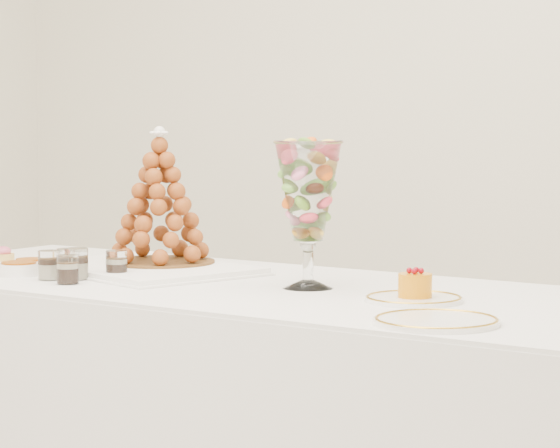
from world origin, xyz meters
The scene contains 15 objects.
buffet_table centered at (-0.13, 0.40, 0.39)m, with size 2.06×0.89×0.77m.
lace_tray centered at (-0.46, 0.46, 0.78)m, with size 0.54×0.40×0.02m, color white.
macaron_vase centered at (0.07, 0.41, 1.00)m, with size 0.16×0.16×0.35m.
cake_plate centered at (0.38, 0.35, 0.78)m, with size 0.22×0.22×0.01m, color white.
spare_plate centered at (0.55, 0.10, 0.78)m, with size 0.25×0.25×0.01m, color white.
pink_tart centered at (-0.95, 0.44, 0.79)m, with size 0.06×0.06×0.04m.
verrine_a centered at (-0.55, 0.26, 0.81)m, with size 0.05×0.05×0.07m, color white.
verrine_b centered at (-0.50, 0.24, 0.81)m, with size 0.06×0.06×0.08m, color white.
verrine_c centered at (-0.42, 0.30, 0.81)m, with size 0.05×0.05×0.07m, color white.
verrine_d centered at (-0.55, 0.20, 0.81)m, with size 0.05×0.05×0.07m, color white.
verrine_e centered at (-0.46, 0.16, 0.81)m, with size 0.05×0.05×0.07m, color white.
ramekin_back centered at (-0.72, 0.31, 0.79)m, with size 0.09×0.09×0.03m, color white.
ramekin_front centered at (-0.68, 0.22, 0.79)m, with size 0.10×0.10×0.03m, color white.
croquembouche centered at (-0.45, 0.51, 0.96)m, with size 0.29×0.29×0.36m.
mousse_cake centered at (0.38, 0.35, 0.81)m, with size 0.08×0.08×0.07m.
Camera 1 is at (1.67, -2.25, 1.20)m, focal length 85.00 mm.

